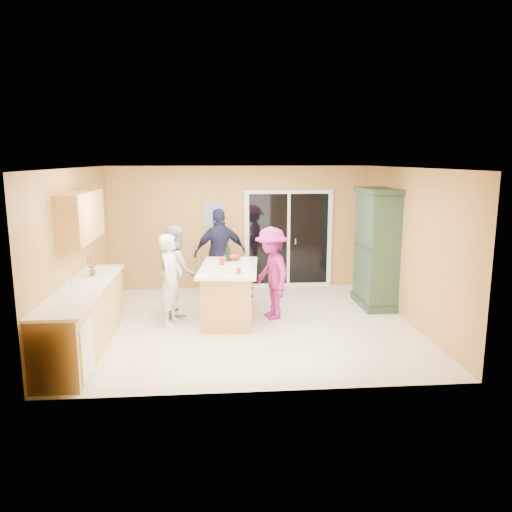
{
  "coord_description": "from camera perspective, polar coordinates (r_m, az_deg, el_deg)",
  "views": [
    {
      "loc": [
        -0.54,
        -8.03,
        2.74
      ],
      "look_at": [
        0.15,
        0.1,
        1.15
      ],
      "focal_mm": 35.0,
      "sensor_mm": 36.0,
      "label": 1
    }
  ],
  "objects": [
    {
      "name": "left_cabinet_run",
      "position": [
        7.59,
        -19.32,
        -7.09
      ],
      "size": [
        0.65,
        3.05,
        1.24
      ],
      "color": "tan",
      "rests_on": "floor"
    },
    {
      "name": "serving_bowl",
      "position": [
        9.13,
        -2.71,
        -0.2
      ],
      "size": [
        0.34,
        0.34,
        0.07
      ],
      "primitive_type": "imported",
      "rotation": [
        0.0,
        0.0,
        0.12
      ],
      "color": "#A62012",
      "rests_on": "kitchen_island"
    },
    {
      "name": "woman_magenta",
      "position": [
        8.61,
        1.8,
        -1.99
      ],
      "size": [
        0.85,
        1.16,
        1.6
      ],
      "primitive_type": "imported",
      "rotation": [
        0.0,
        0.0,
        -1.3
      ],
      "color": "#841C64",
      "rests_on": "floor"
    },
    {
      "name": "wall_right",
      "position": [
        8.8,
        17.19,
        1.11
      ],
      "size": [
        0.1,
        5.0,
        2.6
      ],
      "primitive_type": "cube",
      "color": "#DAB059",
      "rests_on": "ground"
    },
    {
      "name": "ceiling",
      "position": [
        8.05,
        -1.02,
        10.03
      ],
      "size": [
        5.5,
        5.0,
        0.1
      ],
      "primitive_type": "cube",
      "color": "silver",
      "rests_on": "wall_back"
    },
    {
      "name": "upper_cabinets",
      "position": [
        8.14,
        -19.36,
        4.3
      ],
      "size": [
        0.35,
        1.6,
        0.75
      ],
      "primitive_type": "cube",
      "color": "tan",
      "rests_on": "wall_left"
    },
    {
      "name": "sliding_door",
      "position": [
        10.75,
        3.72,
        1.95
      ],
      "size": [
        1.9,
        0.07,
        2.1
      ],
      "color": "silver",
      "rests_on": "floor"
    },
    {
      "name": "green_hutch",
      "position": [
        9.59,
        13.64,
        0.75
      ],
      "size": [
        0.64,
        1.21,
        2.22
      ],
      "color": "#233927",
      "rests_on": "floor"
    },
    {
      "name": "wall_front",
      "position": [
        5.74,
        0.71,
        -3.5
      ],
      "size": [
        5.5,
        0.1,
        2.6
      ],
      "primitive_type": "cube",
      "color": "#DAB059",
      "rests_on": "ground"
    },
    {
      "name": "tumbler_near",
      "position": [
        8.7,
        -3.92,
        -0.6
      ],
      "size": [
        0.1,
        0.1,
        0.13
      ],
      "primitive_type": "cylinder",
      "rotation": [
        0.0,
        0.0,
        -0.14
      ],
      "color": "#A62012",
      "rests_on": "kitchen_island"
    },
    {
      "name": "wall_back",
      "position": [
        10.64,
        -1.9,
        3.24
      ],
      "size": [
        5.5,
        0.1,
        2.6
      ],
      "primitive_type": "cube",
      "color": "#DAB059",
      "rests_on": "ground"
    },
    {
      "name": "floor",
      "position": [
        8.5,
        -0.96,
        -7.78
      ],
      "size": [
        5.5,
        5.5,
        0.0
      ],
      "primitive_type": "plane",
      "color": "white",
      "rests_on": "ground"
    },
    {
      "name": "tulip_vase",
      "position": [
        8.19,
        -18.24,
        -1.04
      ],
      "size": [
        0.19,
        0.13,
        0.33
      ],
      "primitive_type": "imported",
      "rotation": [
        0.0,
        0.0,
        -0.09
      ],
      "color": "red",
      "rests_on": "left_cabinet_run"
    },
    {
      "name": "white_plate",
      "position": [
        9.14,
        -4.88,
        -0.4
      ],
      "size": [
        0.28,
        0.28,
        0.02
      ],
      "primitive_type": "cylinder",
      "rotation": [
        0.0,
        0.0,
        -0.18
      ],
      "color": "silver",
      "rests_on": "kitchen_island"
    },
    {
      "name": "woman_grey",
      "position": [
        8.95,
        -9.11,
        -1.61
      ],
      "size": [
        0.78,
        0.91,
        1.61
      ],
      "primitive_type": "imported",
      "rotation": [
        0.0,
        0.0,
        1.82
      ],
      "color": "gray",
      "rests_on": "floor"
    },
    {
      "name": "woman_white",
      "position": [
        8.4,
        -9.68,
        -2.71
      ],
      "size": [
        0.51,
        0.64,
        1.54
      ],
      "primitive_type": "imported",
      "rotation": [
        0.0,
        0.0,
        1.29
      ],
      "color": "white",
      "rests_on": "floor"
    },
    {
      "name": "wine_bottle",
      "position": [
        8.98,
        -3.25,
        0.25
      ],
      "size": [
        0.08,
        0.08,
        0.35
      ],
      "rotation": [
        0.0,
        0.0,
        0.17
      ],
      "color": "black",
      "rests_on": "kitchen_island"
    },
    {
      "name": "woman_navy",
      "position": [
        9.94,
        -4.11,
        0.31
      ],
      "size": [
        1.12,
        0.65,
        1.79
      ],
      "primitive_type": "imported",
      "rotation": [
        0.0,
        0.0,
        3.36
      ],
      "color": "#1B1E3D",
      "rests_on": "floor"
    },
    {
      "name": "kitchen_island",
      "position": [
        8.67,
        -3.1,
        -4.41
      ],
      "size": [
        1.12,
        1.85,
        0.93
      ],
      "rotation": [
        0.0,
        0.0,
        -0.1
      ],
      "color": "tan",
      "rests_on": "floor"
    },
    {
      "name": "tumbler_far",
      "position": [
        7.98,
        -2.01,
        -1.71
      ],
      "size": [
        0.1,
        0.1,
        0.11
      ],
      "primitive_type": "cylinder",
      "rotation": [
        0.0,
        0.0,
        -0.41
      ],
      "color": "#A62012",
      "rests_on": "kitchen_island"
    },
    {
      "name": "wall_left",
      "position": [
        8.45,
        -19.93,
        0.55
      ],
      "size": [
        0.1,
        5.0,
        2.6
      ],
      "primitive_type": "cube",
      "color": "#DAB059",
      "rests_on": "ground"
    },
    {
      "name": "framed_picture",
      "position": [
        10.57,
        -4.9,
        4.79
      ],
      "size": [
        0.46,
        0.04,
        0.56
      ],
      "color": "#A38951",
      "rests_on": "wall_back"
    }
  ]
}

